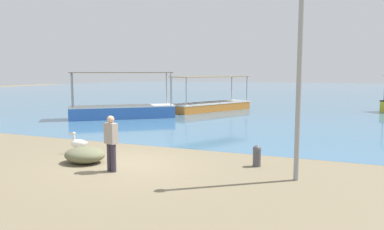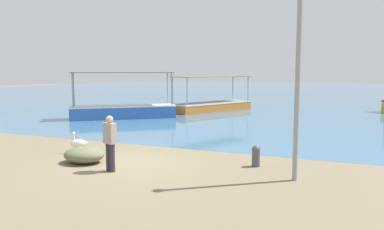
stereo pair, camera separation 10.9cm
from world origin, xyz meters
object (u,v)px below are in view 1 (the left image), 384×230
pelican (79,143)px  mooring_bollard (257,155)px  fishing_boat_center (211,104)px  lamp_post (300,51)px  net_pile (85,155)px  fishing_boat_outer (122,109)px  fisherman_standing (111,142)px

pelican → mooring_bollard: size_ratio=1.17×
mooring_bollard → fishing_boat_center: bearing=114.3°
lamp_post → net_pile: lamp_post is taller
mooring_bollard → net_pile: size_ratio=0.50×
lamp_post → net_pile: bearing=-174.9°
fishing_boat_center → pelican: (0.51, -16.07, -0.13)m
lamp_post → mooring_bollard: bearing=140.8°
net_pile → fishing_boat_outer: bearing=116.9°
net_pile → fisherman_standing: bearing=-21.6°
mooring_bollard → fisherman_standing: fisherman_standing is taller
lamp_post → mooring_bollard: size_ratio=9.27×
pelican → net_pile: size_ratio=0.58×
fishing_boat_center → lamp_post: size_ratio=1.12×
fishing_boat_outer → mooring_bollard: size_ratio=9.18×
fishing_boat_outer → net_pile: bearing=-63.1°
fishing_boat_center → mooring_bollard: (6.99, -15.47, -0.14)m
pelican → net_pile: pelican is taller
fishing_boat_outer → fisherman_standing: 13.08m
fishing_boat_center → fisherman_standing: 18.00m
fisherman_standing → fishing_boat_outer: bearing=121.4°
lamp_post → fishing_boat_outer: bearing=140.3°
fishing_boat_outer → lamp_post: size_ratio=0.99×
fishing_boat_outer → fisherman_standing: (6.81, -11.17, 0.32)m
fishing_boat_outer → pelican: bearing=-66.0°
lamp_post → fisherman_standing: 5.98m
fishing_boat_center → fisherman_standing: (3.09, -17.73, 0.40)m
fishing_boat_center → fisherman_standing: size_ratio=4.18×
fishing_boat_outer → fishing_boat_center: size_ratio=0.89×
mooring_bollard → fisherman_standing: (-3.91, -2.26, 0.54)m
fishing_boat_outer → net_pile: size_ratio=4.56×
fishing_boat_center → lamp_post: lamp_post is taller
fisherman_standing → net_pile: 1.67m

